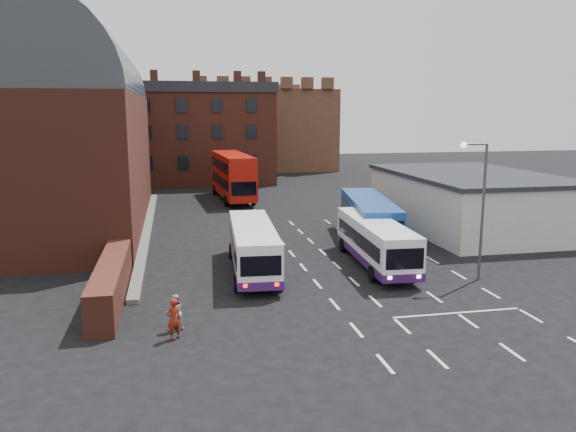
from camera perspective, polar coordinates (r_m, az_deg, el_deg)
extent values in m
plane|color=black|center=(27.19, 4.27, -8.38)|extent=(180.00, 180.00, 0.00)
cube|color=#602B1E|center=(46.64, -21.99, 5.12)|extent=(12.00, 28.00, 10.00)
cylinder|color=#1E2328|center=(46.50, -22.42, 11.25)|extent=(12.00, 26.00, 12.00)
cube|color=#602B1E|center=(28.04, -17.52, -6.33)|extent=(1.20, 10.00, 1.80)
cube|color=beige|center=(45.10, 17.95, 1.37)|extent=(10.00, 16.00, 4.00)
cube|color=#282B30|center=(44.83, 18.10, 4.01)|extent=(10.40, 16.40, 0.30)
cube|color=brown|center=(70.81, -10.76, 7.71)|extent=(22.00, 10.00, 11.00)
cube|color=brown|center=(91.70, -3.38, 8.80)|extent=(22.00, 22.00, 12.00)
cube|color=white|center=(31.18, -3.57, -2.94)|extent=(2.82, 9.82, 2.21)
cube|color=black|center=(31.15, -3.58, -2.70)|extent=(2.81, 8.63, 0.79)
cylinder|color=black|center=(34.38, -5.78, -3.58)|extent=(0.30, 0.90, 0.88)
cylinder|color=black|center=(28.09, -5.27, -6.82)|extent=(0.30, 0.90, 0.88)
cylinder|color=black|center=(34.52, -2.11, -3.47)|extent=(0.30, 0.90, 0.88)
cylinder|color=black|center=(28.27, -0.77, -6.66)|extent=(0.30, 0.90, 0.88)
cube|color=white|center=(32.75, 8.89, -2.40)|extent=(2.73, 9.78, 2.20)
cube|color=black|center=(32.72, 8.90, -2.17)|extent=(2.73, 8.58, 0.79)
cylinder|color=black|center=(30.56, 12.51, -5.59)|extent=(0.29, 0.89, 0.88)
cylinder|color=black|center=(36.50, 8.91, -2.82)|extent=(0.29, 0.89, 0.88)
cylinder|color=black|center=(29.86, 8.55, -5.84)|extent=(0.29, 0.89, 0.88)
cylinder|color=black|center=(35.92, 5.55, -2.96)|extent=(0.29, 0.89, 0.88)
cube|color=navy|center=(38.81, 8.23, -0.05)|extent=(4.28, 11.16, 2.48)
cube|color=black|center=(38.78, 8.23, 0.17)|extent=(4.14, 9.99, 0.89)
cylinder|color=black|center=(35.99, 11.07, -2.99)|extent=(0.44, 1.02, 0.99)
cylinder|color=black|center=(43.00, 8.92, -0.71)|extent=(0.44, 1.02, 0.99)
cylinder|color=black|center=(35.52, 7.17, -3.06)|extent=(0.44, 1.02, 0.99)
cylinder|color=black|center=(42.60, 5.65, -0.74)|extent=(0.44, 1.02, 0.99)
cube|color=#B71309|center=(56.78, -5.63, 4.22)|extent=(3.39, 11.75, 4.11)
cube|color=black|center=(56.85, -5.62, 3.64)|extent=(3.37, 10.56, 0.95)
cylinder|color=black|center=(53.70, -3.53, 1.68)|extent=(0.36, 1.07, 1.05)
cylinder|color=black|center=(61.28, -5.03, 2.76)|extent=(0.36, 1.07, 1.05)
cylinder|color=black|center=(53.23, -6.31, 1.55)|extent=(0.36, 1.07, 1.05)
cylinder|color=black|center=(60.87, -7.48, 2.66)|extent=(0.36, 1.07, 1.05)
cylinder|color=#47494D|center=(30.92, 19.16, 0.26)|extent=(0.14, 0.14, 7.18)
cylinder|color=#47494D|center=(30.23, 18.51, 6.94)|extent=(1.26, 0.16, 0.09)
sphere|color=#FFF2CC|center=(29.96, 17.43, 6.89)|extent=(0.32, 0.32, 0.32)
imported|color=maroon|center=(22.75, -11.55, -10.21)|extent=(0.72, 0.63, 1.65)
imported|color=#C0B48B|center=(23.65, -11.42, -9.57)|extent=(0.90, 0.81, 1.52)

